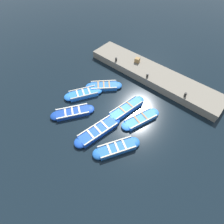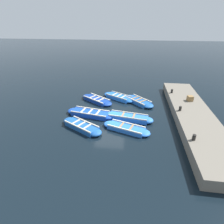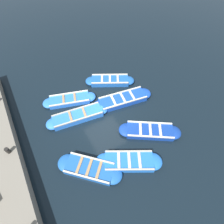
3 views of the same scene
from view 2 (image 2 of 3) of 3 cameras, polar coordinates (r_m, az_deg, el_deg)
ground_plane at (r=14.29m, az=-0.65°, el=-0.77°), size 120.00×120.00×0.00m
boat_mid_row at (r=13.52m, az=5.33°, el=-1.77°), size 3.90×1.42×0.43m
boat_far_corner at (r=17.09m, az=2.27°, el=4.86°), size 3.43×2.52×0.41m
boat_broadside at (r=12.58m, az=-9.87°, el=-4.60°), size 3.43×2.44×0.41m
boat_alongside at (r=16.41m, az=8.64°, el=3.52°), size 3.04×3.03×0.40m
boat_stern_in at (r=12.26m, az=4.66°, el=-5.31°), size 3.51×1.89×0.36m
boat_outer_right at (r=14.15m, az=-7.06°, el=-0.48°), size 4.10×1.62×0.42m
boat_near_quay at (r=16.58m, az=-5.02°, el=3.98°), size 3.45×2.73×0.39m
quay_wall at (r=14.75m, az=24.82°, el=-1.04°), size 2.72×13.29×0.71m
bollard_north at (r=17.57m, az=18.96°, el=6.49°), size 0.20×0.20×0.35m
bollard_mid_north at (r=14.23m, az=21.38°, el=1.06°), size 0.20×0.20×0.35m
bollard_mid_south at (r=11.14m, az=25.21°, el=-7.51°), size 0.20×0.20×0.35m
wooden_crate at (r=16.33m, az=24.14°, el=4.08°), size 0.50×0.50×0.43m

